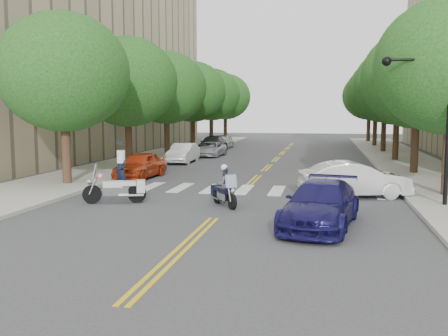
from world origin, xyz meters
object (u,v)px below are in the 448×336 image
(motorcycle_police, at_px, (224,187))
(sedan_blue, at_px, (321,204))
(motorcycle_parked, at_px, (120,189))
(officer_standing, at_px, (121,171))
(convertible, at_px, (354,180))

(motorcycle_police, relative_size, sedan_blue, 0.36)
(motorcycle_parked, bearing_deg, sedan_blue, -128.39)
(motorcycle_parked, bearing_deg, motorcycle_police, -107.52)
(motorcycle_police, relative_size, motorcycle_parked, 0.73)
(motorcycle_police, bearing_deg, officer_standing, -61.92)
(motorcycle_parked, distance_m, convertible, 9.85)
(motorcycle_police, bearing_deg, sedan_blue, 107.95)
(sedan_blue, bearing_deg, motorcycle_police, 152.56)
(officer_standing, relative_size, convertible, 0.39)
(motorcycle_parked, bearing_deg, officer_standing, 2.34)
(officer_standing, distance_m, sedan_blue, 10.74)
(convertible, bearing_deg, motorcycle_police, 107.04)
(motorcycle_parked, relative_size, sedan_blue, 0.49)
(convertible, distance_m, sedan_blue, 6.05)
(motorcycle_police, xyz_separation_m, motorcycle_parked, (-4.22, -0.17, -0.17))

